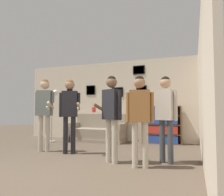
{
  "coord_description": "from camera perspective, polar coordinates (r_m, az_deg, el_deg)",
  "views": [
    {
      "loc": [
        2.34,
        -2.73,
        1.0
      ],
      "look_at": [
        0.49,
        2.15,
        1.31
      ],
      "focal_mm": 35.0,
      "sensor_mm": 36.0,
      "label": 1
    }
  ],
  "objects": [
    {
      "name": "wall_right",
      "position": [
        4.89,
        22.49,
        0.95
      ],
      "size": [
        0.06,
        6.71,
        2.7
      ],
      "color": "beige",
      "rests_on": "ground_plane"
    },
    {
      "name": "person_player_foreground_center",
      "position": [
        5.27,
        -11.01,
        -2.39
      ],
      "size": [
        0.59,
        0.4,
        1.75
      ],
      "color": "black",
      "rests_on": "ground_plane"
    },
    {
      "name": "person_watcher_holding_cup",
      "position": [
        4.28,
        -0.16,
        -2.83
      ],
      "size": [
        0.58,
        0.36,
        1.69
      ],
      "color": "#B7AD99",
      "rests_on": "ground_plane"
    },
    {
      "name": "floor_lamp",
      "position": [
        7.37,
        -15.43,
        -1.19
      ],
      "size": [
        0.47,
        0.28,
        1.68
      ],
      "color": "#ADA89E",
      "rests_on": "ground_plane"
    },
    {
      "name": "wall_back",
      "position": [
        7.45,
        2.44,
        -0.65
      ],
      "size": [
        7.32,
        0.08,
        2.7
      ],
      "color": "beige",
      "rests_on": "ground_plane"
    },
    {
      "name": "person_spectator_far_right",
      "position": [
        4.36,
        13.88,
        -2.91
      ],
      "size": [
        0.45,
        0.34,
        1.68
      ],
      "color": "#3D4247",
      "rests_on": "ground_plane"
    },
    {
      "name": "ground_plane",
      "position": [
        3.73,
        -20.18,
        -18.77
      ],
      "size": [
        20.0,
        20.0,
        0.0
      ],
      "primitive_type": "plane",
      "color": "brown"
    },
    {
      "name": "person_spectator_near_bookshelf",
      "position": [
        3.93,
        7.27,
        -3.4
      ],
      "size": [
        0.49,
        0.27,
        1.63
      ],
      "color": "#B7AD99",
      "rests_on": "ground_plane"
    },
    {
      "name": "couch",
      "position": [
        7.34,
        -3.75,
        -8.92
      ],
      "size": [
        1.86,
        0.8,
        0.89
      ],
      "color": "gray",
      "rests_on": "ground_plane"
    },
    {
      "name": "bookshelf",
      "position": [
        6.92,
        12.8,
        -6.85
      ],
      "size": [
        1.18,
        0.3,
        1.15
      ],
      "color": "brown",
      "rests_on": "ground_plane"
    },
    {
      "name": "person_player_foreground_left",
      "position": [
        5.7,
        -17.22,
        -2.02
      ],
      "size": [
        0.56,
        0.45,
        1.8
      ],
      "color": "#B7AD99",
      "rests_on": "ground_plane"
    },
    {
      "name": "drinking_cup",
      "position": [
        6.89,
        14.35,
        -1.62
      ],
      "size": [
        0.09,
        0.09,
        0.1
      ],
      "color": "yellow",
      "rests_on": "bookshelf"
    },
    {
      "name": "bottle_on_floor",
      "position": [
        7.17,
        -11.12,
        -10.64
      ],
      "size": [
        0.07,
        0.07,
        0.23
      ],
      "color": "black",
      "rests_on": "ground_plane"
    }
  ]
}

